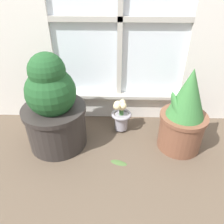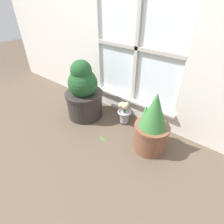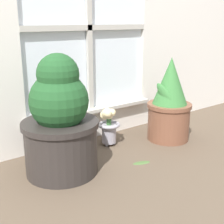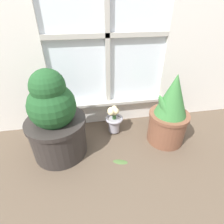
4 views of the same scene
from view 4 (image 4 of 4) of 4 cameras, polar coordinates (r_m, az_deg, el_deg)
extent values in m
plane|color=brown|center=(1.33, 2.63, -16.46)|extent=(10.00, 10.00, 0.00)
cube|color=silver|center=(1.68, -1.26, 0.80)|extent=(0.96, 0.05, 0.22)
cube|color=white|center=(1.45, -1.69, 23.92)|extent=(0.96, 0.02, 1.11)
cube|color=#BCB7AD|center=(1.42, -1.52, 23.74)|extent=(0.04, 0.02, 1.11)
cube|color=#BCB7AD|center=(1.42, -1.52, 23.74)|extent=(0.96, 0.02, 0.04)
cube|color=#BCB7AD|center=(1.59, -1.06, 2.97)|extent=(1.02, 0.06, 0.02)
cylinder|color=#2D2826|center=(1.37, -16.99, -7.53)|extent=(0.40, 0.40, 0.30)
cylinder|color=#2D2826|center=(1.29, -17.96, -2.95)|extent=(0.42, 0.42, 0.03)
cylinder|color=#38281E|center=(1.28, -18.03, -2.59)|extent=(0.37, 0.37, 0.01)
sphere|color=#1E4C23|center=(1.22, -18.96, 1.85)|extent=(0.32, 0.32, 0.32)
sphere|color=#1E4C23|center=(1.15, -20.30, 7.81)|extent=(0.22, 0.22, 0.22)
ellipsoid|color=#1E4C23|center=(1.18, -22.01, -0.99)|extent=(0.14, 0.12, 0.26)
cylinder|color=brown|center=(1.49, 17.43, -4.65)|extent=(0.29, 0.29, 0.26)
cylinder|color=brown|center=(1.43, 18.22, -0.89)|extent=(0.31, 0.31, 0.03)
cylinder|color=#38281E|center=(1.42, 18.27, -0.61)|extent=(0.27, 0.27, 0.01)
cone|color=#387538|center=(1.34, 19.50, 5.27)|extent=(0.24, 0.24, 0.32)
ellipsoid|color=#387538|center=(1.33, 16.35, 1.58)|extent=(0.08, 0.17, 0.18)
sphere|color=#99939E|center=(1.60, 0.45, -5.38)|extent=(0.02, 0.02, 0.02)
sphere|color=#99939E|center=(1.56, -0.33, -6.71)|extent=(0.02, 0.02, 0.02)
sphere|color=#99939E|center=(1.57, 1.90, -6.46)|extent=(0.02, 0.02, 0.02)
cylinder|color=#99939E|center=(1.53, 0.69, -4.12)|extent=(0.10, 0.10, 0.13)
torus|color=#99939E|center=(1.49, 0.71, -2.19)|extent=(0.15, 0.15, 0.02)
cylinder|color=#386633|center=(1.47, 0.72, -1.08)|extent=(0.03, 0.03, 0.07)
sphere|color=beige|center=(1.46, 0.73, 0.01)|extent=(0.06, 0.06, 0.06)
sphere|color=beige|center=(1.47, 0.79, 1.21)|extent=(0.05, 0.05, 0.05)
sphere|color=beige|center=(1.47, -0.36, 0.33)|extent=(0.06, 0.06, 0.06)
sphere|color=beige|center=(1.44, -0.26, 0.36)|extent=(0.06, 0.06, 0.06)
sphere|color=beige|center=(1.41, -0.36, -0.06)|extent=(0.05, 0.05, 0.05)
sphere|color=beige|center=(1.43, 1.29, 0.26)|extent=(0.05, 0.05, 0.05)
ellipsoid|color=#476633|center=(1.33, 2.76, -15.88)|extent=(0.12, 0.08, 0.01)
camera|label=1|loc=(0.25, 120.18, -4.69)|focal=35.00mm
camera|label=2|loc=(1.11, 92.82, 11.18)|focal=28.00mm
camera|label=3|loc=(1.07, -112.52, -25.80)|focal=50.00mm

